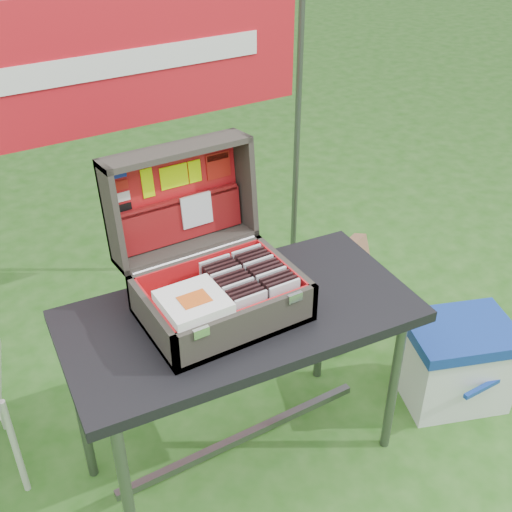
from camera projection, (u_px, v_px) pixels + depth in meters
ground at (267, 470)px, 2.47m from camera, size 80.00×80.00×0.00m
table at (241, 391)px, 2.32m from camera, size 1.21×0.68×0.73m
table_top at (240, 316)px, 2.13m from camera, size 1.21×0.68×0.04m
table_leg_fl at (129, 508)px, 1.94m from camera, size 0.04×0.04×0.69m
table_leg_fr at (394, 381)px, 2.39m from camera, size 0.04×0.04×0.69m
table_leg_bl at (80, 409)px, 2.27m from camera, size 0.04×0.04×0.69m
table_leg_br at (321, 315)px, 2.73m from camera, size 0.04×0.04×0.69m
table_brace at (242, 437)px, 2.46m from camera, size 1.02×0.03×0.03m
suitcase at (211, 244)px, 2.02m from camera, size 0.50×0.52×0.49m
suitcase_base_bottom at (222, 313)px, 2.10m from camera, size 0.50×0.36×0.02m
suitcase_base_wall_front at (248, 327)px, 1.95m from camera, size 0.50×0.02×0.14m
suitcase_base_wall_back at (198, 273)px, 2.19m from camera, size 0.50×0.02×0.14m
suitcase_base_wall_left at (152, 323)px, 1.96m from camera, size 0.02×0.36×0.14m
suitcase_base_wall_right at (284, 276)px, 2.17m from camera, size 0.02×0.36×0.14m
suitcase_liner_floor at (222, 310)px, 2.09m from camera, size 0.46×0.32×0.01m
suitcase_latch_left at (201, 332)px, 1.84m from camera, size 0.05×0.01×0.03m
suitcase_latch_right at (295, 298)px, 1.98m from camera, size 0.05×0.01×0.03m
suitcase_hinge at (196, 255)px, 2.16m from camera, size 0.45×0.02×0.02m
suitcase_lid_back at (174, 194)px, 2.17m from camera, size 0.50×0.06×0.36m
suitcase_lid_rim_far at (175, 150)px, 2.05m from camera, size 0.50×0.14×0.03m
suitcase_lid_rim_near at (187, 245)px, 2.21m from camera, size 0.50×0.14×0.03m
suitcase_lid_rim_left at (112, 218)px, 2.03m from camera, size 0.02×0.17×0.37m
suitcase_lid_rim_right at (244, 183)px, 2.23m from camera, size 0.02×0.17×0.37m
suitcase_lid_liner at (176, 196)px, 2.16m from camera, size 0.46×0.04×0.32m
suitcase_liner_wall_front at (246, 323)px, 1.95m from camera, size 0.46×0.01×0.12m
suitcase_liner_wall_back at (200, 272)px, 2.18m from camera, size 0.46×0.01×0.12m
suitcase_liner_wall_left at (156, 319)px, 1.96m from camera, size 0.01×0.32×0.12m
suitcase_liner_wall_right at (281, 275)px, 2.16m from camera, size 0.01×0.32×0.12m
suitcase_lid_pocket at (181, 220)px, 2.19m from camera, size 0.44×0.05×0.15m
suitcase_pocket_edge at (179, 201)px, 2.15m from camera, size 0.43×0.02×0.02m
suitcase_pocket_cd at (197, 210)px, 2.18m from camera, size 0.11×0.02×0.11m
lid_sticker_cc_a at (119, 173)px, 2.02m from camera, size 0.05×0.01×0.03m
lid_sticker_cc_b at (121, 185)px, 2.04m from camera, size 0.05×0.01×0.03m
lid_sticker_cc_c at (123, 197)px, 2.06m from camera, size 0.05×0.01×0.03m
lid_sticker_cc_d at (124, 208)px, 2.08m from camera, size 0.05×0.01×0.03m
lid_card_neon_tall at (148, 183)px, 2.09m from camera, size 0.04×0.01×0.10m
lid_card_neon_main at (174, 176)px, 2.13m from camera, size 0.10×0.01×0.08m
lid_card_neon_small at (195, 171)px, 2.16m from camera, size 0.05×0.01×0.08m
lid_sticker_band at (218, 165)px, 2.20m from camera, size 0.09×0.01×0.09m
lid_sticker_band_bar at (218, 157)px, 2.18m from camera, size 0.08×0.01×0.02m
cd_left_0 at (251, 312)px, 1.97m from camera, size 0.11×0.01×0.13m
cd_left_1 at (248, 309)px, 1.99m from camera, size 0.11×0.01×0.13m
cd_left_2 at (245, 306)px, 2.00m from camera, size 0.11×0.01×0.13m
cd_left_3 at (242, 302)px, 2.02m from camera, size 0.11×0.01×0.13m
cd_left_4 at (239, 299)px, 2.03m from camera, size 0.11×0.01×0.13m
cd_left_5 at (235, 296)px, 2.04m from camera, size 0.11×0.01×0.13m
cd_left_6 at (232, 293)px, 2.06m from camera, size 0.11×0.01×0.13m
cd_left_7 at (229, 290)px, 2.07m from camera, size 0.11×0.01×0.13m
cd_left_8 at (227, 286)px, 2.09m from camera, size 0.11×0.01×0.13m
cd_left_9 at (224, 283)px, 2.10m from camera, size 0.11×0.01×0.13m
cd_left_10 at (221, 280)px, 2.11m from camera, size 0.11×0.01×0.13m
cd_left_11 at (218, 277)px, 2.13m from camera, size 0.11×0.01×0.13m
cd_left_12 at (215, 275)px, 2.14m from camera, size 0.11×0.01×0.13m
cd_right_0 at (284, 300)px, 2.03m from camera, size 0.11×0.01×0.13m
cd_right_1 at (281, 297)px, 2.04m from camera, size 0.11×0.01×0.13m
cd_right_2 at (278, 294)px, 2.05m from camera, size 0.11×0.01×0.13m
cd_right_3 at (274, 291)px, 2.07m from camera, size 0.11×0.01×0.13m
cd_right_4 at (271, 287)px, 2.08m from camera, size 0.11×0.01×0.13m
cd_right_5 at (268, 284)px, 2.10m from camera, size 0.11×0.01×0.13m
cd_right_6 at (265, 281)px, 2.11m from camera, size 0.11×0.01×0.13m
cd_right_7 at (262, 278)px, 2.12m from camera, size 0.11×0.01×0.13m
cd_right_8 at (258, 275)px, 2.14m from camera, size 0.11×0.01×0.13m
cd_right_9 at (255, 273)px, 2.15m from camera, size 0.11×0.01×0.13m
cd_right_10 at (252, 270)px, 2.17m from camera, size 0.11×0.01×0.13m
cd_right_11 at (249, 267)px, 2.18m from camera, size 0.11×0.01×0.13m
cd_right_12 at (247, 264)px, 2.20m from camera, size 0.11×0.01×0.13m
songbook_0 at (193, 305)px, 1.93m from camera, size 0.19×0.19×0.00m
songbook_1 at (193, 304)px, 1.92m from camera, size 0.19×0.19×0.00m
songbook_2 at (193, 302)px, 1.92m from camera, size 0.19×0.19×0.00m
songbook_3 at (193, 301)px, 1.92m from camera, size 0.19×0.19×0.00m
songbook_4 at (193, 300)px, 1.91m from camera, size 0.19×0.19×0.00m
songbook_5 at (193, 298)px, 1.91m from camera, size 0.19×0.19×0.00m
songbook_graphic at (194, 299)px, 1.90m from camera, size 0.09×0.07×0.00m
cooler at (455, 362)px, 2.70m from camera, size 0.52×0.46×0.38m
cooler_body at (454, 367)px, 2.72m from camera, size 0.49×0.43×0.33m
cooler_lid at (462, 332)px, 2.61m from camera, size 0.52×0.46×0.05m
cooler_handle at (488, 385)px, 2.57m from camera, size 0.26×0.02×0.02m
chair_leg_fr at (15, 447)px, 2.28m from camera, size 0.02×0.02×0.46m
cardboard_box at (348, 293)px, 3.07m from camera, size 0.45×0.34×0.44m
banner_post_right at (297, 127)px, 3.16m from camera, size 0.03×0.03×1.70m
banner at (125, 62)px, 2.54m from camera, size 1.60×0.02×0.55m
banner_text at (127, 63)px, 2.54m from camera, size 1.20×0.00×0.10m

